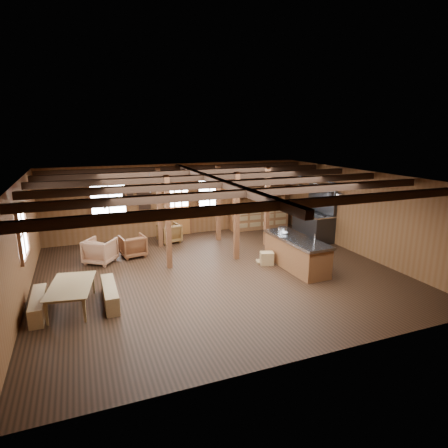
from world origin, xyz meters
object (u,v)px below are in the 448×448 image
(commercial_range, at_px, (315,222))
(armchair_a, at_px, (133,246))
(armchair_c, at_px, (100,251))
(dining_table, at_px, (73,296))
(kitchen_island, at_px, (296,253))
(armchair_b, at_px, (169,233))

(commercial_range, xyz_separation_m, armchair_a, (-6.72, 0.46, -0.32))
(armchair_c, bearing_deg, dining_table, 109.84)
(commercial_range, xyz_separation_m, dining_table, (-8.54, -2.80, -0.38))
(dining_table, bearing_deg, kitchen_island, -76.83)
(dining_table, xyz_separation_m, armchair_c, (0.79, 3.00, 0.09))
(dining_table, distance_m, armchair_a, 3.74)
(armchair_a, relative_size, armchair_b, 1.03)
(dining_table, relative_size, armchair_c, 1.96)
(armchair_b, distance_m, armchair_c, 2.87)
(commercial_range, height_order, armchair_b, commercial_range)
(armchair_a, bearing_deg, armchair_b, -151.28)
(commercial_range, distance_m, dining_table, 9.00)
(armchair_a, xyz_separation_m, armchair_b, (1.48, 1.13, -0.01))
(armchair_a, relative_size, armchair_c, 0.91)
(kitchen_island, xyz_separation_m, armchair_b, (-2.96, 3.98, -0.13))
(commercial_range, height_order, armchair_a, commercial_range)
(kitchen_island, bearing_deg, armchair_b, 124.87)
(armchair_a, distance_m, armchair_c, 1.07)
(armchair_a, distance_m, armchair_b, 1.86)
(kitchen_island, xyz_separation_m, dining_table, (-6.26, -0.41, -0.18))
(dining_table, relative_size, armchair_b, 2.21)
(kitchen_island, relative_size, commercial_range, 1.18)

